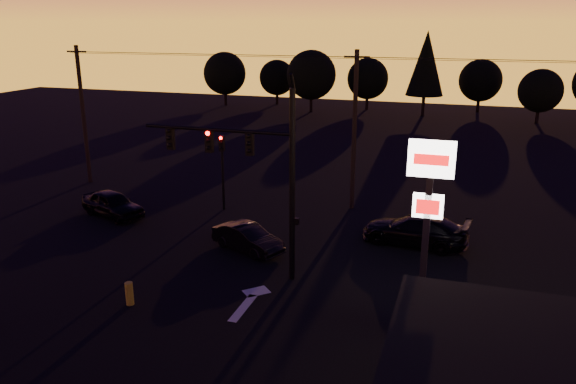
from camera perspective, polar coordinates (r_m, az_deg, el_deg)
name	(u,v)px	position (r m, az deg, el deg)	size (l,w,h in m)	color
ground	(220,318)	(21.25, -6.89, -12.64)	(120.00, 120.00, 0.00)	black
lane_arrow	(250,300)	(22.40, -3.91, -10.87)	(1.20, 3.10, 0.01)	beige
traffic_signal_mast	(255,163)	(22.87, -3.40, 2.99)	(6.79, 0.52, 8.58)	black
secondary_signal	(222,161)	(31.93, -6.69, 3.11)	(0.30, 0.31, 4.35)	black
pylon_sign	(429,197)	(19.03, 14.10, -0.48)	(1.50, 0.28, 6.80)	black
utility_pole_0	(83,115)	(39.39, -20.08, 7.40)	(1.40, 0.26, 9.00)	black
utility_pole_1	(354,130)	(31.80, 6.75, 6.24)	(1.40, 0.26, 9.00)	black
power_wires	(357,58)	(31.31, 7.01, 13.40)	(36.00, 1.22, 0.07)	black
bollard	(129,294)	(22.66, -15.81, -9.90)	(0.30, 0.30, 0.91)	#A5A720
tree_0	(225,73)	(73.39, -6.44, 11.89)	(5.36, 5.36, 6.74)	black
tree_1	(277,78)	(74.03, -1.13, 11.54)	(4.54, 4.54, 5.71)	black
tree_2	(311,75)	(67.41, 2.39, 11.80)	(5.77, 5.78, 7.26)	black
tree_3	(368,79)	(70.04, 8.11, 11.33)	(4.95, 4.95, 6.22)	black
tree_4	(426,63)	(66.02, 13.85, 12.58)	(4.18, 4.18, 9.50)	black
tree_5	(480,80)	(71.00, 18.96, 10.67)	(4.95, 4.95, 6.22)	black
tree_6	(541,91)	(65.43, 24.27, 9.36)	(4.54, 4.54, 5.71)	black
car_left	(113,204)	(32.73, -17.40, -1.16)	(1.66, 4.13, 1.41)	black
car_mid	(248,238)	(26.71, -4.12, -4.68)	(1.31, 3.75, 1.24)	black
car_right	(415,230)	(27.99, 12.79, -3.77)	(2.07, 5.09, 1.48)	black
suv_parked	(507,381)	(17.78, 21.32, -17.47)	(2.44, 5.30, 1.47)	black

